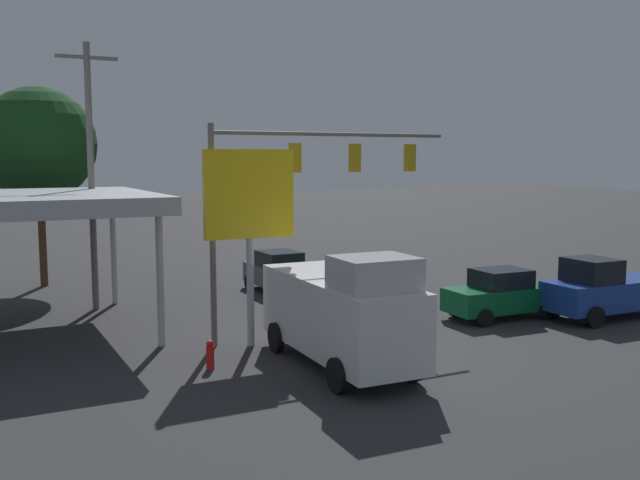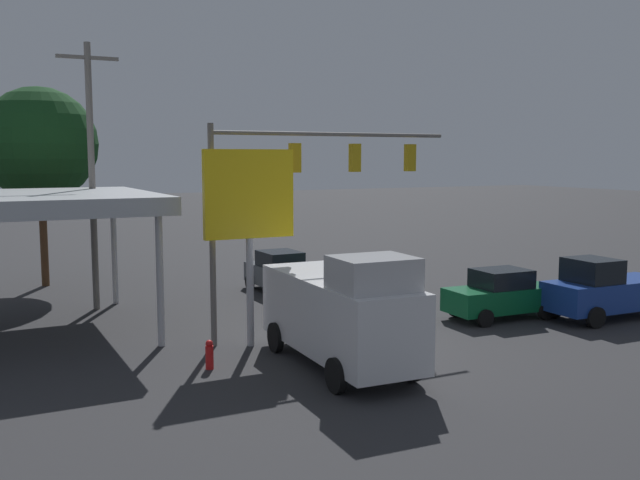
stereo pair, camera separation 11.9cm
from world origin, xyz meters
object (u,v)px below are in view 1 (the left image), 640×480
object	(u,v)px
price_sign	(249,202)
pickup_parked	(605,290)
traffic_signal_assembly	(305,178)
sedan_waiting	(279,272)
street_tree	(38,144)
fire_hydrant	(210,355)
sedan_far	(501,294)
delivery_truck	(342,312)
utility_pole	(91,171)

from	to	relation	value
price_sign	pickup_parked	size ratio (longest dim) A/B	1.24
traffic_signal_assembly	sedan_waiting	xyz separation A→B (m)	(-2.30, -7.48, -4.57)
traffic_signal_assembly	street_tree	bearing A→B (deg)	-63.29
street_tree	fire_hydrant	bearing A→B (deg)	99.57
sedan_far	price_sign	bearing A→B (deg)	-1.16
fire_hydrant	traffic_signal_assembly	bearing A→B (deg)	-150.03
traffic_signal_assembly	sedan_far	xyz separation A→B (m)	(-7.84, 1.22, -4.57)
sedan_far	pickup_parked	world-z (taller)	pickup_parked
sedan_far	street_tree	bearing A→B (deg)	-43.49
price_sign	pickup_parked	distance (m)	14.42
traffic_signal_assembly	sedan_waiting	distance (m)	9.06
delivery_truck	street_tree	world-z (taller)	street_tree
traffic_signal_assembly	sedan_waiting	bearing A→B (deg)	-107.11
sedan_far	fire_hydrant	world-z (taller)	sedan_far
traffic_signal_assembly	pickup_parked	xyz separation A→B (m)	(-11.42, 3.07, -4.41)
price_sign	sedan_waiting	size ratio (longest dim) A/B	1.46
price_sign	pickup_parked	xyz separation A→B (m)	(-13.72, 2.48, -3.68)
traffic_signal_assembly	street_tree	size ratio (longest dim) A/B	0.96
pickup_parked	street_tree	distance (m)	26.05
sedan_waiting	pickup_parked	distance (m)	13.94
utility_pole	pickup_parked	world-z (taller)	utility_pole
street_tree	price_sign	bearing A→B (deg)	108.16
price_sign	sedan_waiting	xyz separation A→B (m)	(-4.60, -8.07, -3.84)
delivery_truck	pickup_parked	world-z (taller)	delivery_truck
sedan_waiting	street_tree	bearing A→B (deg)	-126.90
traffic_signal_assembly	utility_pole	size ratio (longest dim) A/B	0.85
traffic_signal_assembly	sedan_waiting	size ratio (longest dim) A/B	2.07
pickup_parked	traffic_signal_assembly	bearing A→B (deg)	-13.50
pickup_parked	street_tree	world-z (taller)	street_tree
sedan_far	fire_hydrant	size ratio (longest dim) A/B	5.08
street_tree	traffic_signal_assembly	bearing A→B (deg)	116.71
utility_pole	fire_hydrant	size ratio (longest dim) A/B	12.22
fire_hydrant	sedan_waiting	bearing A→B (deg)	-123.67
price_sign	sedan_far	bearing A→B (deg)	176.45
sedan_far	fire_hydrant	bearing A→B (deg)	8.42
price_sign	fire_hydrant	size ratio (longest dim) A/B	7.38
utility_pole	price_sign	bearing A→B (deg)	113.54
sedan_waiting	utility_pole	bearing A→B (deg)	-92.39
traffic_signal_assembly	sedan_far	size ratio (longest dim) A/B	2.05
pickup_parked	fire_hydrant	world-z (taller)	pickup_parked
street_tree	pickup_parked	bearing A→B (deg)	137.00
traffic_signal_assembly	price_sign	distance (m)	2.49
delivery_truck	pickup_parked	size ratio (longest dim) A/B	1.31
price_sign	pickup_parked	bearing A→B (deg)	169.74
sedan_waiting	price_sign	bearing A→B (deg)	-31.01
price_sign	sedan_far	xyz separation A→B (m)	(-10.14, 0.63, -3.84)
utility_pole	delivery_truck	world-z (taller)	utility_pole
sedan_far	pickup_parked	bearing A→B (deg)	155.01
pickup_parked	price_sign	bearing A→B (deg)	-8.69
delivery_truck	sedan_waiting	bearing A→B (deg)	167.15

